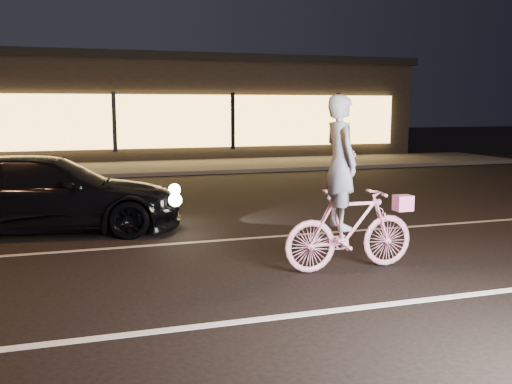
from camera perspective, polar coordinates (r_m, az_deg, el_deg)
name	(u,v)px	position (r m, az deg, el deg)	size (l,w,h in m)	color
ground	(197,280)	(7.27, -5.90, -8.79)	(90.00, 90.00, 0.00)	black
lane_stripe_near	(228,323)	(5.88, -2.86, -12.96)	(60.00, 0.12, 0.01)	silver
lane_stripe_far	(172,244)	(9.16, -8.45, -5.15)	(60.00, 0.10, 0.01)	gray
sidewalk	(119,169)	(19.96, -13.50, 2.28)	(30.00, 4.00, 0.12)	#383533
storefront	(107,107)	(25.80, -14.63, 8.25)	(25.40, 8.42, 4.20)	black
cyclist	(347,209)	(7.59, 9.13, -1.71)	(1.84, 0.63, 2.32)	#DD3675
sedan	(48,194)	(10.47, -20.09, -0.21)	(4.78, 2.53, 1.32)	black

